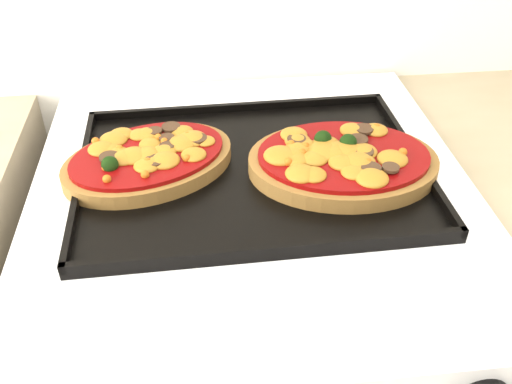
{
  "coord_description": "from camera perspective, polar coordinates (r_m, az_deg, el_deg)",
  "views": [
    {
      "loc": [
        -0.02,
        1.07,
        1.36
      ],
      "look_at": [
        0.04,
        1.65,
        0.92
      ],
      "focal_mm": 40.0,
      "sensor_mm": 36.0,
      "label": 1
    }
  ],
  "objects": [
    {
      "name": "stove",
      "position": [
        1.1,
        -0.29,
        -18.03
      ],
      "size": [
        0.6,
        0.6,
        0.91
      ],
      "primitive_type": "cube",
      "color": "silver",
      "rests_on": "floor"
    },
    {
      "name": "baking_tray",
      "position": [
        0.77,
        -0.43,
        2.35
      ],
      "size": [
        0.47,
        0.35,
        0.02
      ],
      "primitive_type": "cube",
      "rotation": [
        0.0,
        0.0,
        0.02
      ],
      "color": "black",
      "rests_on": "stove"
    },
    {
      "name": "pizza_left",
      "position": [
        0.78,
        -10.73,
        3.34
      ],
      "size": [
        0.28,
        0.24,
        0.03
      ],
      "primitive_type": null,
      "rotation": [
        0.0,
        0.0,
        0.39
      ],
      "color": "brown",
      "rests_on": "baking_tray"
    },
    {
      "name": "pizza_right",
      "position": [
        0.77,
        8.71,
        3.23
      ],
      "size": [
        0.27,
        0.21,
        0.04
      ],
      "primitive_type": null,
      "rotation": [
        0.0,
        0.0,
        -0.09
      ],
      "color": "brown",
      "rests_on": "baking_tray"
    }
  ]
}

